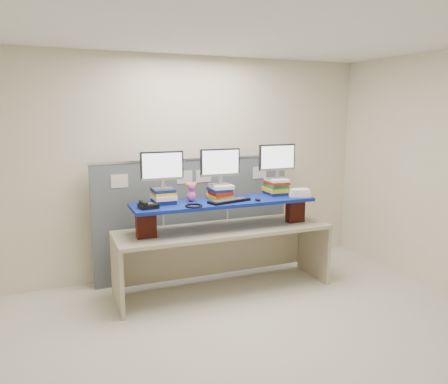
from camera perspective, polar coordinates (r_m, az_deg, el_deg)
name	(u,v)px	position (r m, az deg, el deg)	size (l,w,h in m)	color
room	(262,192)	(3.89, 4.96, 0.03)	(5.00, 4.00, 2.80)	beige
cubicle_partition	(196,217)	(5.62, -3.72, -3.27)	(2.60, 0.06, 1.53)	#515860
desk	(224,241)	(5.14, 0.00, -6.39)	(2.54, 0.79, 0.77)	tan
brick_pier_left	(146,225)	(4.75, -10.16, -4.21)	(0.21, 0.12, 0.29)	maroon
brick_pier_right	(295,210)	(5.42, 9.28, -2.37)	(0.21, 0.12, 0.29)	maroon
blue_board	(224,202)	(5.02, 0.00, -1.34)	(2.12, 0.53, 0.04)	navy
book_stack_left	(163,196)	(4.92, -7.92, -0.53)	(0.24, 0.30, 0.16)	#121C51
book_stack_center	(220,192)	(5.11, -0.49, 0.03)	(0.26, 0.32, 0.17)	gold
book_stack_right	(276,187)	(5.42, 6.82, 0.72)	(0.26, 0.32, 0.20)	#121C51
monitor_left	(162,168)	(4.86, -8.09, 3.15)	(0.48, 0.14, 0.42)	#949498
monitor_center	(220,164)	(5.06, -0.51, 3.64)	(0.48, 0.14, 0.42)	#949498
monitor_right	(277,159)	(5.37, 6.94, 4.29)	(0.48, 0.14, 0.42)	#949498
keyboard	(229,201)	(4.94, 0.68, -1.14)	(0.52, 0.28, 0.03)	black
mouse	(258,200)	(5.01, 4.43, -0.99)	(0.05, 0.10, 0.03)	black
desk_phone	(148,206)	(4.68, -9.94, -1.76)	(0.20, 0.19, 0.08)	black
headset	(194,206)	(4.71, -3.98, -1.78)	(0.19, 0.19, 0.02)	black
plush_toy	(191,191)	(4.97, -4.31, 0.07)	(0.13, 0.10, 0.22)	#E1559F
binder_stack	(299,193)	(5.35, 9.81, -0.09)	(0.29, 0.26, 0.09)	white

